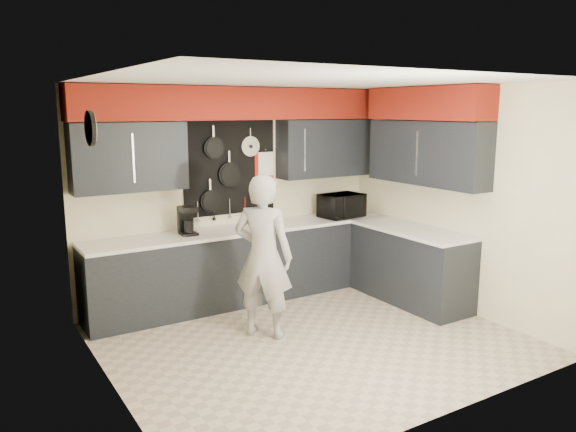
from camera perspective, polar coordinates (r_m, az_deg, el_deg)
ground at (r=5.93m, az=2.36°, el=-12.41°), size 4.00×4.00×0.00m
back_wall_assembly at (r=6.84m, az=-5.03°, el=8.04°), size 4.00×0.36×2.60m
right_wall_assembly at (r=6.86m, az=14.26°, el=7.19°), size 0.36×3.50×2.60m
left_wall_assembly at (r=4.75m, az=-17.97°, el=-1.92°), size 0.05×3.50×2.60m
base_cabinets at (r=6.92m, az=0.51°, el=-4.93°), size 3.95×2.20×0.92m
microwave at (r=7.47m, az=5.45°, el=1.06°), size 0.60×0.44×0.31m
knife_block at (r=6.86m, az=-3.09°, el=-0.25°), size 0.10×0.10×0.20m
utensil_crock at (r=6.88m, az=-2.86°, el=-0.32°), size 0.14×0.14×0.18m
coffee_maker at (r=6.52m, az=-10.22°, el=-0.38°), size 0.19×0.23×0.33m
person at (r=5.76m, az=-2.53°, el=-4.13°), size 0.72×0.74×1.71m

